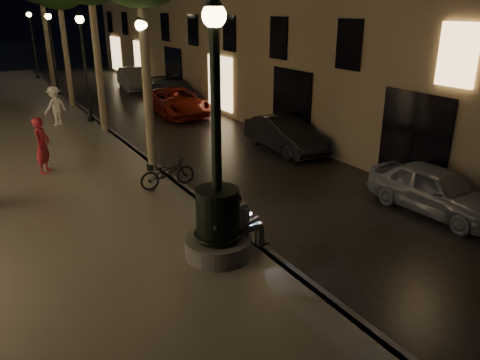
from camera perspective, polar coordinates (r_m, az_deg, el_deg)
ground at (r=22.00m, az=-16.27°, el=6.00°), size 120.00×120.00×0.00m
cobble_lane at (r=22.86m, az=-8.97°, el=7.12°), size 6.00×45.00×0.02m
promenade at (r=21.42m, az=-26.68°, el=4.54°), size 8.00×45.00×0.20m
curb_strip at (r=21.97m, az=-16.30°, el=6.25°), size 0.25×45.00×0.20m
fountain_lamppost at (r=9.60m, az=-2.74°, el=-3.86°), size 1.40×1.40×5.21m
seated_man_laptop at (r=10.00m, az=0.40°, el=-4.78°), size 0.94×0.32×1.31m
lamp_curb_a at (r=14.70m, az=-11.54°, el=12.48°), size 0.36×0.36×4.81m
lamp_curb_b at (r=22.38m, az=-18.55°, el=14.44°), size 0.36×0.36×4.81m
lamp_curb_c at (r=30.22m, az=-21.99°, el=15.32°), size 0.36×0.36×4.81m
lamp_curb_d at (r=38.13m, az=-24.02°, el=15.81°), size 0.36×0.36×4.81m
car_front at (r=13.33m, az=22.74°, el=-1.11°), size 1.71×3.77×1.26m
car_second at (r=17.80m, az=5.47°, el=5.60°), size 1.46×3.93×1.29m
car_third at (r=23.99m, az=-7.70°, el=9.42°), size 2.46×4.93×1.34m
car_rear at (r=27.18m, az=-7.85°, el=10.64°), size 2.16×4.61×1.30m
car_fifth at (r=32.22m, az=-12.77°, el=11.95°), size 1.94×4.46×1.43m
pedestrian_red at (r=15.88m, az=-22.95°, el=3.91°), size 0.71×0.77×1.77m
pedestrian_white at (r=22.38m, az=-21.63°, el=8.40°), size 1.27×1.11×1.71m
bicycle at (r=13.71m, az=-8.83°, el=0.89°), size 1.66×0.58×0.87m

